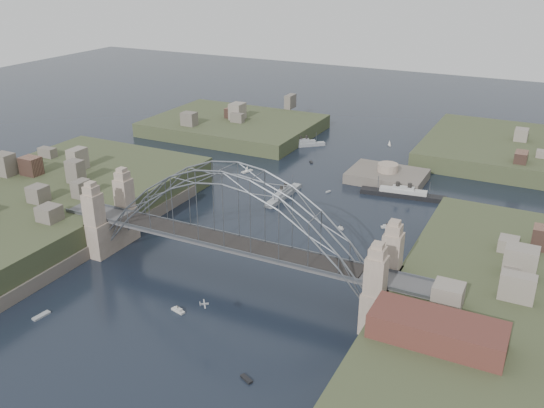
{
  "coord_description": "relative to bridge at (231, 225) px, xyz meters",
  "views": [
    {
      "loc": [
        54.99,
        -90.9,
        61.9
      ],
      "look_at": [
        0.0,
        18.0,
        10.0
      ],
      "focal_mm": 38.72,
      "sensor_mm": 36.0,
      "label": 1
    }
  ],
  "objects": [
    {
      "name": "small_boat_e",
      "position": [
        -28.98,
        58.24,
        -11.7
      ],
      "size": [
        2.4,
        4.05,
        2.38
      ],
      "color": "#B8B7B3",
      "rests_on": "ground"
    },
    {
      "name": "small_boat_i",
      "position": [
        26.55,
        12.26,
        -11.48
      ],
      "size": [
        2.53,
        1.05,
        2.38
      ],
      "color": "#B8B7B3",
      "rests_on": "ground"
    },
    {
      "name": "fort_island",
      "position": [
        12.0,
        70.0,
        -12.66
      ],
      "size": [
        22.0,
        16.0,
        9.4
      ],
      "color": "#5D544B",
      "rests_on": "ground"
    },
    {
      "name": "headland_ne",
      "position": [
        50.0,
        110.0,
        -11.57
      ],
      "size": [
        70.0,
        55.0,
        9.5
      ],
      "primitive_type": "cube",
      "color": "#3A4326",
      "rests_on": "ground"
    },
    {
      "name": "small_boat_a",
      "position": [
        -16.87,
        15.08,
        -11.48
      ],
      "size": [
        2.6,
        1.15,
        2.38
      ],
      "color": "#B8B7B3",
      "rests_on": "ground"
    },
    {
      "name": "small_boat_g",
      "position": [
        17.83,
        -26.34,
        -12.17
      ],
      "size": [
        2.54,
        1.79,
        0.45
      ],
      "color": "#B8B7B3",
      "rests_on": "ground"
    },
    {
      "name": "ocean_liner",
      "position": [
        19.56,
        59.85,
        -11.43
      ],
      "size": [
        23.62,
        6.06,
        5.75
      ],
      "color": "black",
      "rests_on": "ground"
    },
    {
      "name": "small_boat_d",
      "position": [
        21.24,
        38.35,
        -12.04
      ],
      "size": [
        2.57,
        1.92,
        1.43
      ],
      "color": "#B8B7B3",
      "rests_on": "ground"
    },
    {
      "name": "naval_cruiser_far",
      "position": [
        -24.05,
        90.12,
        -11.52
      ],
      "size": [
        13.1,
        11.45,
        5.17
      ],
      "color": "#9B9FA3",
      "rests_on": "ground"
    },
    {
      "name": "bridge",
      "position": [
        0.0,
        0.0,
        0.0
      ],
      "size": [
        84.0,
        13.8,
        24.6
      ],
      "color": "#4F4F51",
      "rests_on": "ground"
    },
    {
      "name": "small_boat_k",
      "position": [
        2.71,
        104.32,
        -11.33
      ],
      "size": [
        1.53,
        1.72,
        2.38
      ],
      "color": "#B8B7B3",
      "rests_on": "ground"
    },
    {
      "name": "wharf_shed",
      "position": [
        44.0,
        -14.0,
        -2.32
      ],
      "size": [
        20.0,
        8.0,
        4.0
      ],
      "primitive_type": "cube",
      "color": "#592D26",
      "rests_on": "shore_east"
    },
    {
      "name": "small_boat_h",
      "position": [
        -14.71,
        75.23,
        -12.17
      ],
      "size": [
        1.85,
        2.24,
        0.45
      ],
      "color": "#B8B7B3",
      "rests_on": "ground"
    },
    {
      "name": "shore_east",
      "position": [
        57.32,
        0.0,
        -10.35
      ],
      "size": [
        50.5,
        90.0,
        12.0
      ],
      "color": "#3A4326",
      "rests_on": "ground"
    },
    {
      "name": "ground",
      "position": [
        0.0,
        0.0,
        -12.32
      ],
      "size": [
        500.0,
        500.0,
        0.0
      ],
      "primitive_type": "plane",
      "color": "black",
      "rests_on": "ground"
    },
    {
      "name": "small_boat_b",
      "position": [
        11.56,
        32.44,
        -12.03
      ],
      "size": [
        1.72,
        1.15,
        1.43
      ],
      "color": "#B8B7B3",
      "rests_on": "ground"
    },
    {
      "name": "naval_cruiser_near",
      "position": [
        -9.91,
        44.7,
        -11.51
      ],
      "size": [
        2.96,
        17.64,
        5.27
      ],
      "color": "#9B9FA3",
      "rests_on": "ground"
    },
    {
      "name": "small_boat_c",
      "position": [
        -3.04,
        -15.28,
        -12.04
      ],
      "size": [
        3.06,
        1.64,
        1.43
      ],
      "color": "#B8B7B3",
      "rests_on": "ground"
    },
    {
      "name": "aeroplane",
      "position": [
        5.53,
        -19.25,
        -5.88
      ],
      "size": [
        2.03,
        2.5,
        0.44
      ],
      "color": "#A1A2A8"
    },
    {
      "name": "shore_west",
      "position": [
        -57.32,
        0.0,
        -10.35
      ],
      "size": [
        50.5,
        90.0,
        12.0
      ],
      "color": "#3A4326",
      "rests_on": "ground"
    },
    {
      "name": "small_boat_j",
      "position": [
        -24.78,
        -28.1,
        -12.17
      ],
      "size": [
        1.55,
        3.53,
        0.45
      ],
      "color": "#B8B7B3",
      "rests_on": "ground"
    },
    {
      "name": "small_boat_f",
      "position": [
        -0.19,
        53.77,
        -12.17
      ],
      "size": [
        1.07,
        1.68,
        0.45
      ],
      "color": "#B8B7B3",
      "rests_on": "ground"
    },
    {
      "name": "headland_nw",
      "position": [
        -55.0,
        95.0,
        -11.82
      ],
      "size": [
        60.0,
        45.0,
        9.0
      ],
      "primitive_type": "cube",
      "color": "#3A4326",
      "rests_on": "ground"
    }
  ]
}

